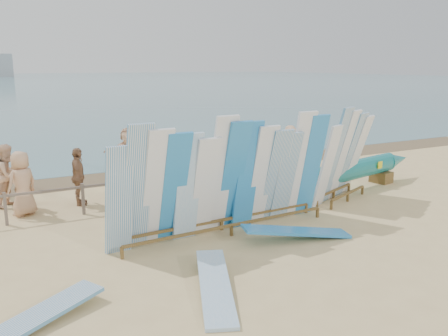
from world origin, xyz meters
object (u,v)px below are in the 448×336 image
outrigger_canoe (348,172)px  beachgoer_8 (252,153)px  main_surfboard_rack (227,181)px  beach_chair_left (185,185)px  flat_board_b (215,293)px  beach_chair_right (169,185)px  beachgoer_5 (128,152)px  flat_board_d (296,240)px  vendor_table (248,198)px  beachgoer_7 (187,163)px  beachgoer_4 (78,177)px  beachgoer_10 (313,154)px  stroller (219,178)px  beachgoer_9 (291,147)px  side_surfboard_rack (343,158)px  beachgoer_1 (23,181)px  beachgoer_2 (9,175)px  beachgoer_0 (22,183)px  flat_board_e (29,329)px  beachgoer_extra_0 (290,146)px

outrigger_canoe → beachgoer_8: size_ratio=4.21×
main_surfboard_rack → beach_chair_left: size_ratio=6.33×
flat_board_b → beach_chair_right: size_ratio=3.47×
beachgoer_5 → flat_board_d: bearing=-54.7°
outrigger_canoe → vendor_table: (-4.05, -0.25, -0.28)m
vendor_table → flat_board_d: vendor_table is taller
beachgoer_7 → beachgoer_5: 2.64m
beachgoer_4 → beachgoer_10: (8.56, -0.37, -0.02)m
stroller → beachgoer_7: 1.38m
beachgoer_7 → beachgoer_9: beachgoer_9 is taller
side_surfboard_rack → beachgoer_4: size_ratio=1.69×
beachgoer_7 → beachgoer_4: bearing=-14.0°
side_surfboard_rack → flat_board_d: size_ratio=1.10×
beachgoer_1 → beachgoer_2: size_ratio=0.87×
flat_board_d → beachgoer_0: size_ratio=1.47×
stroller → beachgoer_7: bearing=106.5°
vendor_table → beachgoer_2: 7.12m
beachgoer_7 → flat_board_b: bearing=44.4°
flat_board_b → beachgoer_4: size_ratio=1.54×
beachgoer_2 → beachgoer_10: beachgoer_2 is taller
beachgoer_7 → flat_board_e: bearing=25.5°
side_surfboard_rack → flat_board_e: size_ratio=1.10×
flat_board_d → beachgoer_9: size_ratio=1.63×
beach_chair_right → beachgoer_9: size_ratio=0.47×
beachgoer_5 → beachgoer_8: 4.71m
flat_board_e → beachgoer_5: size_ratio=1.45×
beachgoer_10 → beachgoer_extra_0: bearing=-10.5°
beachgoer_8 → beachgoer_4: bearing=127.9°
beachgoer_10 → beachgoer_5: bearing=62.8°
flat_board_b → beachgoer_2: bearing=132.1°
main_surfboard_rack → beachgoer_4: 5.08m
flat_board_e → stroller: (6.72, 6.27, 0.41)m
outrigger_canoe → flat_board_d: bearing=-158.0°
flat_board_d → flat_board_e: flat_board_d is taller
beachgoer_9 → beachgoer_1: beachgoer_9 is taller
side_surfboard_rack → beachgoer_8: bearing=76.6°
outrigger_canoe → beachgoer_4: 8.63m
beachgoer_7 → beachgoer_9: 5.00m
beachgoer_4 → beachgoer_extra_0: 9.16m
stroller → beachgoer_1: bearing=159.3°
beach_chair_left → beachgoer_4: (-3.32, 0.29, 0.59)m
stroller → vendor_table: bearing=-110.8°
beachgoer_2 → beachgoer_0: beachgoer_2 is taller
beach_chair_left → beachgoer_2: 5.34m
beachgoer_1 → vendor_table: bearing=-179.4°
vendor_table → flat_board_b: (-3.13, -4.05, -0.39)m
side_surfboard_rack → beachgoer_10: bearing=45.0°
beachgoer_2 → beachgoer_extra_0: beachgoer_2 is taller
beachgoer_9 → vendor_table: bearing=166.6°
outrigger_canoe → beachgoer_1: bearing=150.1°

